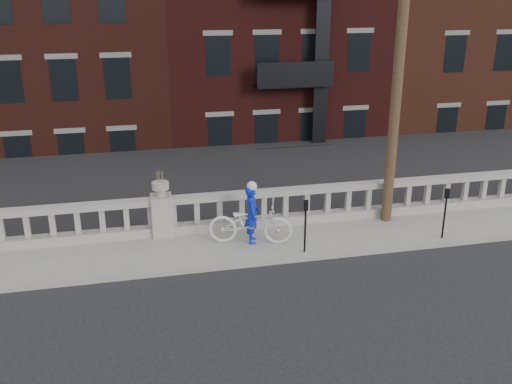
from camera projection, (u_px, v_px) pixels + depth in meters
The scene contains 10 objects.
ground at pixel (177, 320), 11.54m from camera, with size 120.00×120.00×0.00m, color black.
sidewalk at pixel (166, 252), 14.27m from camera, with size 32.00×2.20×0.15m, color gray.
balustrade at pixel (162, 217), 14.95m from camera, with size 28.00×0.34×1.03m.
planter_pedestal at pixel (162, 211), 14.88m from camera, with size 0.55×0.55×1.76m.
lower_level at pixel (147, 56), 31.89m from camera, with size 80.00×44.00×20.80m.
utility_pole at pixel (401, 33), 14.33m from camera, with size 1.60×0.28×10.00m.
parking_meter_d at pixel (305, 220), 13.86m from camera, with size 0.10×0.09×1.36m.
parking_meter_e at pixel (445, 208), 14.64m from camera, with size 0.10×0.09×1.36m.
bicycle at pixel (250, 222), 14.46m from camera, with size 0.74×2.13×1.12m, color silver.
cyclist at pixel (252, 214), 14.45m from camera, with size 0.56×0.37×1.53m, color #0C21C1.
Camera 1 is at (-0.62, -10.07, 6.38)m, focal length 40.00 mm.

